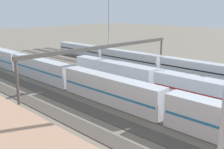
# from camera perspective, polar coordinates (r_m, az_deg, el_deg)

# --- Properties ---
(ground_plane) EXTENTS (400.00, 400.00, 0.00)m
(ground_plane) POSITION_cam_1_polar(r_m,az_deg,el_deg) (57.18, 5.79, -3.38)
(ground_plane) COLOR #756B5B
(track_bed_0) EXTENTS (140.00, 2.80, 0.12)m
(track_bed_0) POSITION_cam_1_polar(r_m,az_deg,el_deg) (73.26, 15.76, 0.06)
(track_bed_0) COLOR #4C443D
(track_bed_0) RESTS_ON ground_plane
(track_bed_1) EXTENTS (140.00, 2.80, 0.12)m
(track_bed_1) POSITION_cam_1_polar(r_m,az_deg,el_deg) (69.05, 13.71, -0.64)
(track_bed_1) COLOR #3D3833
(track_bed_1) RESTS_ON ground_plane
(track_bed_2) EXTENTS (140.00, 2.80, 0.12)m
(track_bed_2) POSITION_cam_1_polar(r_m,az_deg,el_deg) (64.94, 11.40, -1.42)
(track_bed_2) COLOR #4C443D
(track_bed_2) RESTS_ON ground_plane
(track_bed_3) EXTENTS (140.00, 2.80, 0.12)m
(track_bed_3) POSITION_cam_1_polar(r_m,az_deg,el_deg) (60.97, 8.77, -2.31)
(track_bed_3) COLOR #3D3833
(track_bed_3) RESTS_ON ground_plane
(track_bed_4) EXTENTS (140.00, 2.80, 0.12)m
(track_bed_4) POSITION_cam_1_polar(r_m,az_deg,el_deg) (57.17, 5.79, -3.32)
(track_bed_4) COLOR #3D3833
(track_bed_4) RESTS_ON ground_plane
(track_bed_5) EXTENTS (140.00, 2.80, 0.12)m
(track_bed_5) POSITION_cam_1_polar(r_m,az_deg,el_deg) (53.55, 2.38, -4.45)
(track_bed_5) COLOR #3D3833
(track_bed_5) RESTS_ON ground_plane
(track_bed_6) EXTENTS (140.00, 2.80, 0.12)m
(track_bed_6) POSITION_cam_1_polar(r_m,az_deg,el_deg) (50.18, -1.51, -5.72)
(track_bed_6) COLOR #4C443D
(track_bed_6) RESTS_ON ground_plane
(track_bed_7) EXTENTS (140.00, 2.80, 0.12)m
(track_bed_7) POSITION_cam_1_polar(r_m,az_deg,el_deg) (47.10, -5.96, -7.14)
(track_bed_7) COLOR #4C443D
(track_bed_7) RESTS_ON ground_plane
(track_bed_8) EXTENTS (140.00, 2.80, 0.12)m
(track_bed_8) POSITION_cam_1_polar(r_m,az_deg,el_deg) (44.37, -11.03, -8.68)
(track_bed_8) COLOR #4C443D
(track_bed_8) RESTS_ON ground_plane
(train_on_track_4) EXTENTS (71.40, 3.06, 5.00)m
(train_on_track_4) POSITION_cam_1_polar(r_m,az_deg,el_deg) (48.33, 20.99, -4.26)
(train_on_track_4) COLOR silver
(train_on_track_4) RESTS_ON ground_plane
(train_on_track_0) EXTENTS (119.80, 3.06, 3.80)m
(train_on_track_0) POSITION_cam_1_polar(r_m,az_deg,el_deg) (71.15, 18.48, 1.07)
(train_on_track_0) COLOR silver
(train_on_track_0) RESTS_ON ground_plane
(train_on_track_6) EXTENTS (95.60, 3.06, 5.00)m
(train_on_track_6) POSITION_cam_1_polar(r_m,az_deg,el_deg) (57.39, -8.95, -0.70)
(train_on_track_6) COLOR silver
(train_on_track_6) RESTS_ON ground_plane
(light_mast_2) EXTENTS (2.80, 0.70, 23.21)m
(light_mast_2) POSITION_cam_1_polar(r_m,az_deg,el_deg) (92.94, -0.67, 12.79)
(light_mast_2) COLOR #9EA0A5
(light_mast_2) RESTS_ON ground_plane
(signal_gantry) EXTENTS (0.70, 45.00, 8.80)m
(signal_gantry) POSITION_cam_1_polar(r_m,az_deg,el_deg) (62.08, -1.21, 5.45)
(signal_gantry) COLOR #4C4742
(signal_gantry) RESTS_ON ground_plane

